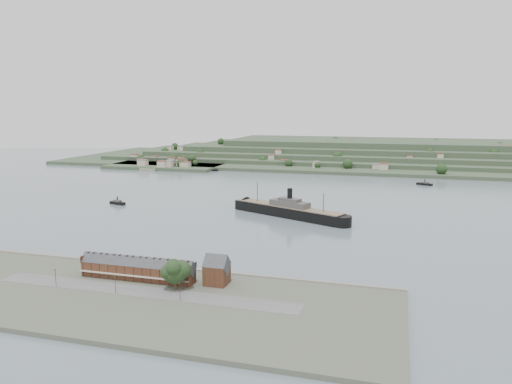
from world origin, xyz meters
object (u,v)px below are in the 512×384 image
(terrace_row, at_px, (138,269))
(gabled_building, at_px, (217,271))
(tugboat, at_px, (117,203))
(steamship, at_px, (285,210))
(fig_tree, at_px, (175,271))

(terrace_row, height_order, gabled_building, gabled_building)
(tugboat, bearing_deg, steamship, -1.97)
(steamship, xyz_separation_m, tugboat, (-144.62, 4.99, -3.13))
(terrace_row, distance_m, gabled_building, 37.74)
(fig_tree, bearing_deg, tugboat, 127.94)
(tugboat, relative_size, fig_tree, 1.11)
(gabled_building, relative_size, fig_tree, 1.01)
(steamship, xyz_separation_m, fig_tree, (-10.06, -167.60, 5.77))
(terrace_row, height_order, tugboat, terrace_row)
(tugboat, bearing_deg, fig_tree, -52.06)
(tugboat, height_order, fig_tree, fig_tree)
(gabled_building, xyz_separation_m, fig_tree, (-14.41, -12.41, 2.36))
(terrace_row, distance_m, steamship, 162.65)
(gabled_building, height_order, tugboat, gabled_building)
(tugboat, bearing_deg, terrace_row, -55.83)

